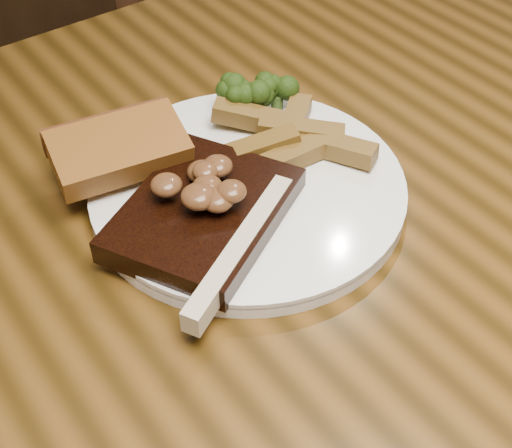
{
  "coord_description": "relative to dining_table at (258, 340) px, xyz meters",
  "views": [
    {
      "loc": [
        -0.23,
        -0.31,
        1.18
      ],
      "look_at": [
        0.01,
        0.02,
        0.78
      ],
      "focal_mm": 50.0,
      "sensor_mm": 36.0,
      "label": 1
    }
  ],
  "objects": [
    {
      "name": "broccoli_cluster",
      "position": [
        0.12,
        0.16,
        0.12
      ],
      "size": [
        0.07,
        0.07,
        0.04
      ],
      "primitive_type": null,
      "color": "#233B0D",
      "rests_on": "plate"
    },
    {
      "name": "steak_bone",
      "position": [
        -0.01,
        0.01,
        0.11
      ],
      "size": [
        0.15,
        0.09,
        0.02
      ],
      "primitive_type": "cube",
      "rotation": [
        0.0,
        0.0,
        0.5
      ],
      "color": "#BCB091",
      "rests_on": "plate"
    },
    {
      "name": "plate",
      "position": [
        0.05,
        0.08,
        0.1
      ],
      "size": [
        0.32,
        0.32,
        0.01
      ],
      "primitive_type": "cylinder",
      "rotation": [
        0.0,
        0.0,
        0.16
      ],
      "color": "white",
      "rests_on": "dining_table"
    },
    {
      "name": "dining_table",
      "position": [
        0.0,
        0.0,
        0.0
      ],
      "size": [
        1.6,
        0.9,
        0.75
      ],
      "color": "#4B2F0F",
      "rests_on": "ground"
    },
    {
      "name": "mushroom_pile",
      "position": [
        -0.0,
        0.07,
        0.14
      ],
      "size": [
        0.08,
        0.08,
        0.03
      ],
      "primitive_type": null,
      "color": "#56301B",
      "rests_on": "steak"
    },
    {
      "name": "potato_wedges",
      "position": [
        0.1,
        0.09,
        0.12
      ],
      "size": [
        0.1,
        0.1,
        0.02
      ],
      "primitive_type": null,
      "color": "brown",
      "rests_on": "plate"
    },
    {
      "name": "garlic_bread",
      "position": [
        -0.04,
        0.15,
        0.12
      ],
      "size": [
        0.12,
        0.08,
        0.02
      ],
      "primitive_type": "cube",
      "rotation": [
        0.0,
        0.0,
        -0.18
      ],
      "color": "brown",
      "rests_on": "plate"
    },
    {
      "name": "steak",
      "position": [
        -0.01,
        0.06,
        0.12
      ],
      "size": [
        0.19,
        0.18,
        0.02
      ],
      "primitive_type": "cube",
      "rotation": [
        0.0,
        0.0,
        0.5
      ],
      "color": "black",
      "rests_on": "plate"
    }
  ]
}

